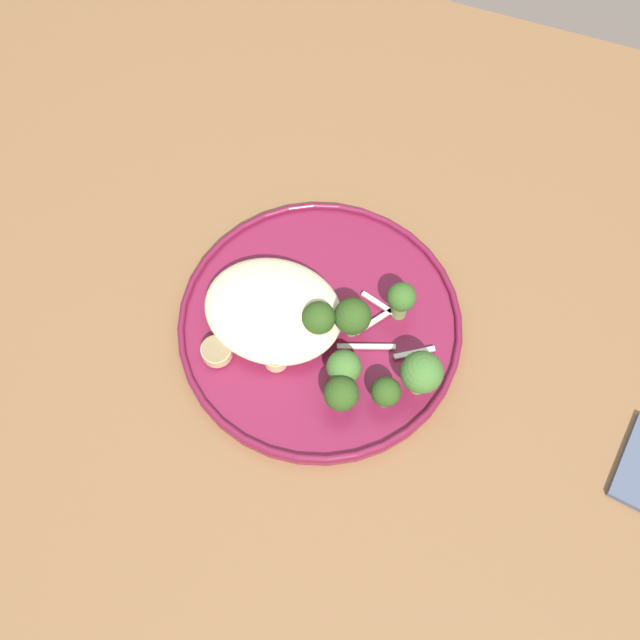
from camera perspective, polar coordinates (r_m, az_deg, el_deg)
ground at (r=1.52m, az=0.68°, el=-12.90°), size 6.00×6.00×0.00m
wooden_dining_table at (r=0.89m, az=1.14°, el=-3.72°), size 1.40×1.00×0.74m
dinner_plate at (r=0.82m, az=0.00°, el=-0.35°), size 0.29×0.29×0.02m
noodle_bed at (r=0.80m, az=-3.45°, el=0.48°), size 0.14×0.12×0.04m
seared_scallop_front_small at (r=0.82m, az=-5.72°, el=0.94°), size 0.02×0.02×0.01m
seared_scallop_on_noodles at (r=0.81m, az=-3.78°, el=0.46°), size 0.03×0.03×0.02m
seared_scallop_half_hidden at (r=0.80m, az=-5.80°, el=-0.99°), size 0.03×0.03×0.01m
seared_scallop_large_seared at (r=0.80m, az=-7.38°, el=-2.21°), size 0.03×0.03×0.01m
seared_scallop_tiny_bay at (r=0.79m, az=-3.17°, el=-2.74°), size 0.02×0.02×0.02m
broccoli_floret_left_leaning at (r=0.76m, az=7.26°, el=-3.77°), size 0.04×0.04×0.06m
broccoli_floret_tall_stalk at (r=0.80m, az=5.81°, el=1.50°), size 0.03×0.03×0.05m
broccoli_floret_right_tilted at (r=0.76m, az=4.72°, el=-5.17°), size 0.03×0.03×0.04m
broccoli_floret_front_edge at (r=0.75m, az=1.53°, el=-5.30°), size 0.03×0.03×0.05m
broccoli_floret_beside_noodles at (r=0.78m, az=2.33°, el=0.23°), size 0.04×0.04×0.05m
broccoli_floret_center_pile at (r=0.78m, az=-0.02°, el=0.25°), size 0.03×0.03×0.05m
broccoli_floret_near_rim at (r=0.77m, az=1.73°, el=-3.42°), size 0.03×0.03×0.05m
onion_sliver_short_strip at (r=0.80m, az=6.76°, el=-2.33°), size 0.04×0.03×0.00m
onion_sliver_pale_crescent at (r=0.81m, az=3.87°, el=-0.11°), size 0.03×0.04×0.00m
onion_sliver_curled_piece at (r=0.80m, az=3.34°, el=-1.85°), size 0.06×0.02×0.00m
onion_sliver_long_sliver at (r=0.82m, az=4.20°, el=1.18°), size 0.04×0.02×0.00m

